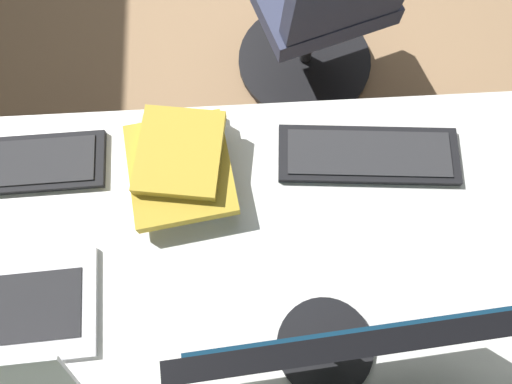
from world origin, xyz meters
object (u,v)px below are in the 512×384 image
Objects in this scene: keyboard_main at (14,165)px; book_stack_near at (180,164)px; drawer_pedestal at (352,276)px; laptop_leftmost at (14,338)px; monitor_primary at (346,343)px; keyboard_spare at (368,155)px; office_chair at (325,5)px.

book_stack_near is at bearing 175.22° from keyboard_main.
drawer_pedestal is 0.90m from laptop_leftmost.
laptop_leftmost is (0.78, 0.14, 0.43)m from drawer_pedestal.
laptop_leftmost reaches higher than keyboard_main.
keyboard_main is 1.45× the size of book_stack_near.
keyboard_main is at bearing -32.77° from monitor_primary.
keyboard_main and keyboard_spare have the same top height.
book_stack_near reaches higher than keyboard_main.
monitor_primary is at bearing 147.23° from keyboard_main.
book_stack_near is 0.87m from office_chair.
keyboard_main is 0.98× the size of keyboard_spare.
keyboard_main is at bearing -81.24° from laptop_leftmost.
laptop_leftmost is 0.77× the size of keyboard_spare.
laptop_leftmost is 1.33m from office_chair.
laptop_leftmost is (0.62, -0.05, -0.19)m from monitor_primary.
keyboard_main is at bearing -1.48° from keyboard_spare.
keyboard_main reaches higher than drawer_pedestal.
monitor_primary is 1.57× the size of laptop_leftmost.
monitor_primary reaches higher than book_stack_near.
office_chair reaches higher than keyboard_spare.
drawer_pedestal is at bearing 154.36° from book_stack_near.
monitor_primary reaches higher than office_chair.
drawer_pedestal is 1.64× the size of keyboard_main.
keyboard_spare is 0.44m from book_stack_near.
laptop_leftmost is at bearing 25.74° from keyboard_spare.
monitor_primary is 0.84m from keyboard_main.
laptop_leftmost is at bearing 98.76° from keyboard_main.
book_stack_near is (0.45, -0.21, 0.42)m from drawer_pedestal.
book_stack_near is at bearing -132.75° from laptop_leftmost.
office_chair is at bearing -126.70° from laptop_leftmost.
book_stack_near is (0.43, 0.01, 0.03)m from keyboard_spare.
keyboard_spare is 1.47× the size of book_stack_near.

